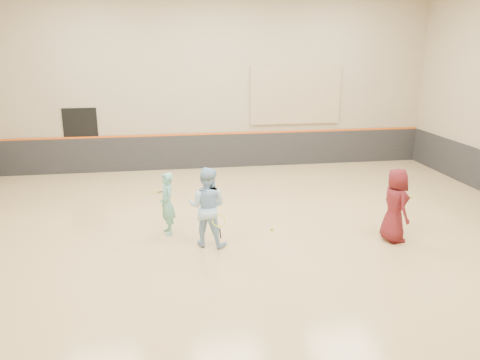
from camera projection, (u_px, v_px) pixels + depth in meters
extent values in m
cube|color=tan|center=(245.00, 236.00, 10.92)|extent=(15.00, 12.00, 0.20)
cube|color=tan|center=(215.00, 81.00, 15.75)|extent=(15.00, 0.02, 6.00)
cube|color=tan|center=(353.00, 180.00, 4.35)|extent=(15.00, 0.02, 6.00)
cube|color=#232326|center=(216.00, 151.00, 16.38)|extent=(14.90, 0.04, 1.20)
cube|color=#D85914|center=(216.00, 134.00, 16.20)|extent=(14.90, 0.03, 0.06)
cube|color=tan|center=(296.00, 95.00, 16.25)|extent=(3.20, 0.08, 2.00)
cube|color=black|center=(82.00, 141.00, 15.57)|extent=(1.10, 0.05, 2.20)
imported|color=#69B6A8|center=(167.00, 204.00, 10.62)|extent=(0.46, 0.60, 1.45)
imported|color=#9BC7EF|center=(207.00, 207.00, 9.97)|extent=(1.03, 0.93, 1.75)
imported|color=#57141A|center=(395.00, 205.00, 10.22)|extent=(0.57, 0.84, 1.65)
sphere|color=#AFC62E|center=(272.00, 229.00, 10.95)|extent=(0.07, 0.07, 0.07)
sphere|color=yellow|center=(411.00, 197.00, 9.98)|extent=(0.07, 0.07, 0.07)
sphere|color=yellow|center=(209.00, 210.00, 12.23)|extent=(0.07, 0.07, 0.07)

